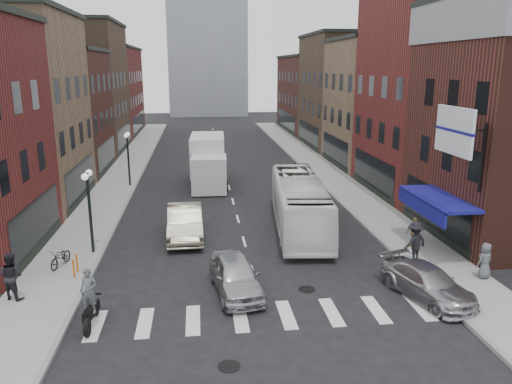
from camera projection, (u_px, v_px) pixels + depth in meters
ground at (255, 282)px, 21.05m from camera, size 160.00×160.00×0.00m
sidewalk_left at (123, 175)px, 41.25m from camera, size 3.00×74.00×0.15m
sidewalk_right at (323, 170)px, 43.18m from camera, size 3.00×74.00×0.15m
curb_left at (141, 176)px, 41.44m from camera, size 0.20×74.00×0.16m
curb_right at (306, 172)px, 43.03m from camera, size 0.20×74.00×0.16m
crosswalk_stripes at (265, 316)px, 18.16m from camera, size 12.00×2.20×0.01m
bldg_left_mid_b at (42, 112)px, 41.19m from camera, size 10.30×10.20×10.30m
bldg_left_far_a at (72, 88)px, 51.42m from camera, size 10.30×12.20×13.30m
bldg_left_far_b at (98, 91)px, 65.14m from camera, size 10.30×16.20×11.30m
bldg_right_mid_a at (447, 91)px, 34.48m from camera, size 10.30×10.20×14.30m
bldg_right_mid_b at (391, 103)px, 44.48m from camera, size 10.30×10.20×11.30m
bldg_right_far_a at (353, 91)px, 54.95m from camera, size 10.30×12.20×12.30m
bldg_right_far_b at (322, 94)px, 68.67m from camera, size 10.30×16.20×10.30m
awning_blue at (434, 200)px, 23.83m from camera, size 1.80×5.00×0.78m
billboard_sign at (456, 132)px, 21.01m from camera, size 1.52×3.00×3.70m
streetlamp_near at (89, 196)px, 23.35m from camera, size 0.32×1.22×4.11m
streetlamp_far at (128, 149)px, 36.83m from camera, size 0.32×1.22×4.11m
bike_rack at (75, 266)px, 21.30m from camera, size 0.08×0.68×0.80m
box_truck at (208, 161)px, 38.04m from camera, size 2.78×8.41×3.62m
motorcycle_rider at (90, 299)px, 17.22m from camera, size 0.64×2.14×2.18m
transit_bus at (299, 203)px, 27.56m from camera, size 3.50×10.78×2.95m
sedan_left_near at (236, 276)px, 19.89m from camera, size 2.22×4.43×1.45m
sedan_left_far at (185, 222)px, 26.28m from camera, size 1.93×5.16×1.69m
curb_car at (427, 283)px, 19.44m from camera, size 2.96×4.69×1.27m
parked_bicycle at (61, 257)px, 22.23m from camera, size 0.96×1.68×0.83m
ped_left_solo at (11, 276)px, 18.98m from camera, size 1.04×0.84×1.86m
ped_right_a at (415, 242)px, 22.56m from camera, size 1.38×1.03×1.92m
ped_right_b at (415, 232)px, 24.49m from camera, size 0.91×0.47×1.54m
ped_right_c at (485, 261)px, 20.91m from camera, size 0.87×0.70×1.54m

